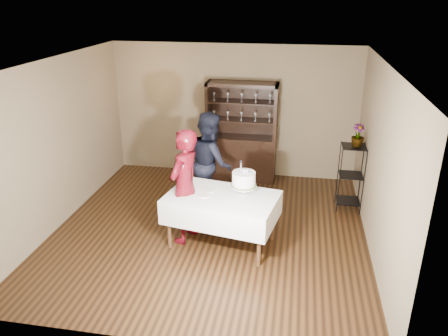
# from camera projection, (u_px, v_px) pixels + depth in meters

# --- Properties ---
(floor) EXTENTS (5.00, 5.00, 0.00)m
(floor) POSITION_uv_depth(u_px,v_px,m) (210.00, 230.00, 7.16)
(floor) COLOR black
(floor) RESTS_ON ground
(ceiling) EXTENTS (5.00, 5.00, 0.00)m
(ceiling) POSITION_uv_depth(u_px,v_px,m) (207.00, 63.00, 6.13)
(ceiling) COLOR white
(ceiling) RESTS_ON back_wall
(back_wall) EXTENTS (5.00, 0.02, 2.70)m
(back_wall) POSITION_uv_depth(u_px,v_px,m) (234.00, 111.00, 8.92)
(back_wall) COLOR #6F6047
(back_wall) RESTS_ON floor
(wall_left) EXTENTS (0.02, 5.00, 2.70)m
(wall_left) POSITION_uv_depth(u_px,v_px,m) (58.00, 144.00, 7.05)
(wall_left) COLOR #6F6047
(wall_left) RESTS_ON floor
(wall_right) EXTENTS (0.02, 5.00, 2.70)m
(wall_right) POSITION_uv_depth(u_px,v_px,m) (379.00, 164.00, 6.25)
(wall_right) COLOR #6F6047
(wall_right) RESTS_ON floor
(china_hutch) EXTENTS (1.40, 0.48, 2.00)m
(china_hutch) POSITION_uv_depth(u_px,v_px,m) (241.00, 147.00, 8.93)
(china_hutch) COLOR black
(china_hutch) RESTS_ON floor
(plant_etagere) EXTENTS (0.42, 0.42, 1.20)m
(plant_etagere) POSITION_uv_depth(u_px,v_px,m) (351.00, 175.00, 7.64)
(plant_etagere) COLOR black
(plant_etagere) RESTS_ON floor
(cake_table) EXTENTS (1.78, 1.28, 0.81)m
(cake_table) POSITION_uv_depth(u_px,v_px,m) (222.00, 207.00, 6.56)
(cake_table) COLOR silver
(cake_table) RESTS_ON floor
(woman) EXTENTS (0.60, 0.75, 1.81)m
(woman) POSITION_uv_depth(u_px,v_px,m) (184.00, 187.00, 6.59)
(woman) COLOR #370506
(woman) RESTS_ON floor
(man) EXTENTS (0.99, 1.08, 1.80)m
(man) POSITION_uv_depth(u_px,v_px,m) (210.00, 162.00, 7.52)
(man) COLOR black
(man) RESTS_ON floor
(cake) EXTENTS (0.40, 0.40, 0.54)m
(cake) POSITION_uv_depth(u_px,v_px,m) (244.00, 180.00, 6.50)
(cake) COLOR white
(cake) RESTS_ON cake_table
(plate_near) EXTENTS (0.24, 0.24, 0.01)m
(plate_near) POSITION_uv_depth(u_px,v_px,m) (205.00, 195.00, 6.50)
(plate_near) COLOR white
(plate_near) RESTS_ON cake_table
(plate_far) EXTENTS (0.21, 0.21, 0.01)m
(plate_far) POSITION_uv_depth(u_px,v_px,m) (210.00, 190.00, 6.67)
(plate_far) COLOR white
(plate_far) RESTS_ON cake_table
(potted_plant) EXTENTS (0.27, 0.27, 0.39)m
(potted_plant) POSITION_uv_depth(u_px,v_px,m) (358.00, 135.00, 7.36)
(potted_plant) COLOR #4E7336
(potted_plant) RESTS_ON plant_etagere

